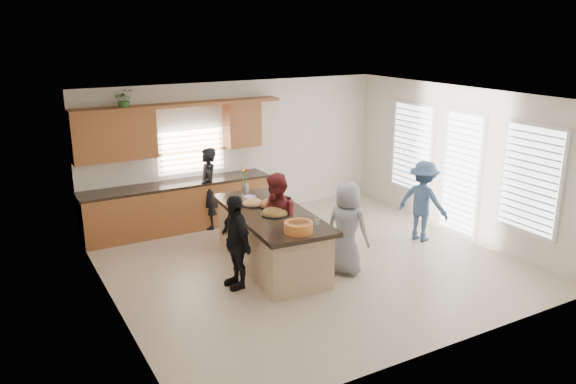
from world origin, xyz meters
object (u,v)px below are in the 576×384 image
woman_right_back (423,201)px  woman_right_front (347,228)px  woman_left_back (208,188)px  salad_bowl (298,227)px  island (271,240)px  woman_left_front (236,242)px  woman_left_mid (277,222)px

woman_right_back → woman_right_front: size_ratio=1.00×
woman_left_back → salad_bowl: bearing=14.4°
island → woman_left_front: size_ratio=1.90×
woman_left_back → woman_left_front: bearing=-0.7°
island → salad_bowl: size_ratio=6.55×
salad_bowl → woman_left_back: woman_left_back is taller
woman_left_mid → woman_left_front: size_ratio=1.10×
woman_right_front → island: bearing=22.9°
woman_left_mid → woman_left_front: 0.90m
island → woman_left_mid: woman_left_mid is taller
woman_right_front → woman_left_back: bearing=-5.1°
island → salad_bowl: 1.20m
island → salad_bowl: (-0.09, -1.04, 0.58)m
salad_bowl → woman_left_back: bearing=92.1°
salad_bowl → woman_right_back: bearing=13.2°
woman_left_back → woman_left_front: size_ratio=1.10×
island → woman_right_front: 1.29m
salad_bowl → woman_right_back: (3.09, 0.72, -0.28)m
salad_bowl → woman_right_back: woman_right_back is taller
woman_left_mid → woman_right_front: 1.14m
woman_right_back → woman_right_front: 2.12m
woman_left_back → woman_right_back: bearing=63.7°
woman_right_back → woman_left_back: bearing=31.3°
island → woman_right_front: (0.94, -0.83, 0.31)m
woman_left_back → woman_right_front: 3.28m
salad_bowl → woman_left_front: size_ratio=0.29×
woman_right_back → salad_bowl: bearing=83.0°
woman_left_back → woman_right_front: woman_left_back is taller
salad_bowl → woman_left_back: size_ratio=0.26×
woman_left_back → woman_right_front: bearing=32.8°
woman_left_front → woman_right_front: 1.81m
woman_left_front → woman_left_back: bearing=165.1°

